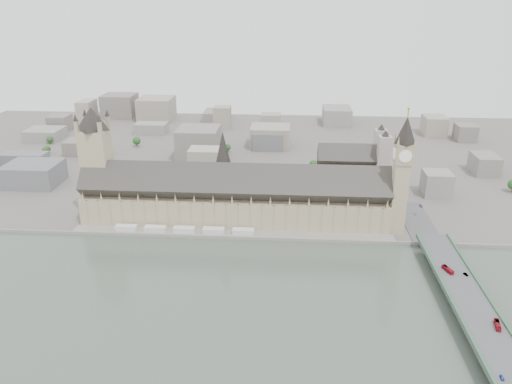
# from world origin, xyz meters

# --- Properties ---
(ground) EXTENTS (900.00, 900.00, 0.00)m
(ground) POSITION_xyz_m (0.00, 0.00, 0.00)
(ground) COLOR #595651
(ground) RESTS_ON ground
(river_thames) EXTENTS (600.00, 600.00, 0.00)m
(river_thames) POSITION_xyz_m (0.00, -165.00, 0.00)
(river_thames) COLOR #414D42
(river_thames) RESTS_ON ground
(embankment_wall) EXTENTS (600.00, 1.50, 3.00)m
(embankment_wall) POSITION_xyz_m (0.00, -15.00, 1.50)
(embankment_wall) COLOR gray
(embankment_wall) RESTS_ON ground
(river_terrace) EXTENTS (270.00, 15.00, 2.00)m
(river_terrace) POSITION_xyz_m (0.00, -7.50, 1.00)
(river_terrace) COLOR gray
(river_terrace) RESTS_ON ground
(terrace_tents) EXTENTS (118.00, 7.00, 4.00)m
(terrace_tents) POSITION_xyz_m (-40.00, -7.00, 4.00)
(terrace_tents) COLOR silver
(terrace_tents) RESTS_ON river_terrace
(palace_of_westminster) EXTENTS (265.00, 40.73, 55.44)m
(palace_of_westminster) POSITION_xyz_m (0.00, 19.70, 22.71)
(palace_of_westminster) COLOR tan
(palace_of_westminster) RESTS_ON ground
(elizabeth_tower) EXTENTS (17.00, 17.00, 107.50)m
(elizabeth_tower) POSITION_xyz_m (138.00, 8.00, 58.09)
(elizabeth_tower) COLOR tan
(elizabeth_tower) RESTS_ON ground
(victoria_tower) EXTENTS (30.00, 30.00, 100.00)m
(victoria_tower) POSITION_xyz_m (-122.00, 26.00, 55.20)
(victoria_tower) COLOR tan
(victoria_tower) RESTS_ON ground
(central_tower) EXTENTS (13.00, 13.00, 48.00)m
(central_tower) POSITION_xyz_m (-10.00, 26.00, 57.92)
(central_tower) COLOR #84725B
(central_tower) RESTS_ON ground
(westminster_bridge) EXTENTS (25.00, 325.00, 10.25)m
(westminster_bridge) POSITION_xyz_m (162.00, -87.50, 5.12)
(westminster_bridge) COLOR #474749
(westminster_bridge) RESTS_ON ground
(bridge_parapets) EXTENTS (25.00, 235.00, 1.15)m
(bridge_parapets) POSITION_xyz_m (162.00, -132.00, 10.82)
(bridge_parapets) COLOR #356142
(bridge_parapets) RESTS_ON westminster_bridge
(westminster_abbey) EXTENTS (68.00, 36.00, 64.00)m
(westminster_abbey) POSITION_xyz_m (110.92, 95.00, 25.08)
(westminster_abbey) COLOR gray
(westminster_abbey) RESTS_ON ground
(city_skyline_inland) EXTENTS (720.00, 360.00, 38.00)m
(city_skyline_inland) POSITION_xyz_m (0.00, 245.00, 19.00)
(city_skyline_inland) COLOR gray
(city_skyline_inland) RESTS_ON ground
(park_trees) EXTENTS (110.00, 30.00, 15.00)m
(park_trees) POSITION_xyz_m (-10.00, 60.00, 7.50)
(park_trees) COLOR #174117
(park_trees) RESTS_ON ground
(red_bus_north) EXTENTS (6.22, 11.26, 3.08)m
(red_bus_north) POSITION_xyz_m (157.85, -72.66, 11.79)
(red_bus_north) COLOR #AF1425
(red_bus_north) RESTS_ON westminster_bridge
(red_bus_south) EXTENTS (4.50, 10.80, 2.93)m
(red_bus_south) POSITION_xyz_m (168.54, -134.05, 11.71)
(red_bus_south) COLOR maroon
(red_bus_south) RESTS_ON westminster_bridge
(car_blue) EXTENTS (1.93, 3.97, 1.31)m
(car_blue) POSITION_xyz_m (155.11, -176.59, 10.90)
(car_blue) COLOR #1831A0
(car_blue) RESTS_ON westminster_bridge
(car_silver) EXTENTS (2.93, 4.20, 1.31)m
(car_silver) POSITION_xyz_m (168.82, -76.86, 10.91)
(car_silver) COLOR gray
(car_silver) RESTS_ON westminster_bridge
(car_approach) EXTENTS (2.80, 5.73, 1.60)m
(car_approach) POSITION_xyz_m (166.36, 41.26, 11.05)
(car_approach) COLOR gray
(car_approach) RESTS_ON westminster_bridge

